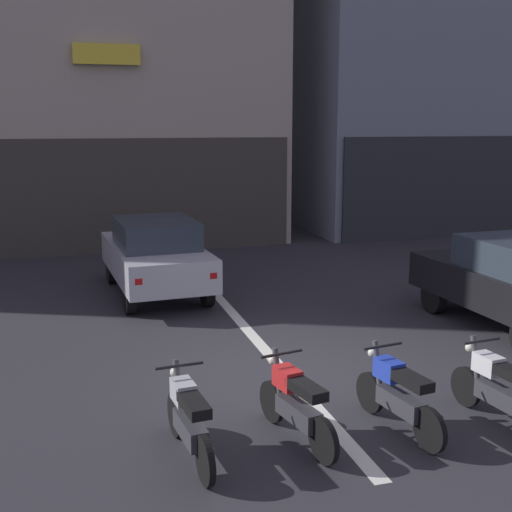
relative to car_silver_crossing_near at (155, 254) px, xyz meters
name	(u,v)px	position (x,y,z in m)	size (l,w,h in m)	color
ground_plane	(289,377)	(1.23, -5.21, -0.89)	(120.00, 120.00, 0.00)	#2B2B30
lane_centre_line	(205,282)	(1.23, 0.79, -0.88)	(0.20, 18.00, 0.01)	silver
building_mid_block	(120,15)	(0.21, 8.74, 6.10)	(9.06, 7.90, 14.01)	#B2A893
car_silver_crossing_near	(155,254)	(0.00, 0.00, 0.00)	(2.02, 4.20, 1.64)	black
motorcycle_silver_row_leftmost	(189,419)	(-0.59, -7.12, -0.43)	(0.55, 1.67, 0.98)	black
motorcycle_red_row_left_mid	(296,403)	(0.67, -7.06, -0.43)	(0.55, 1.65, 0.98)	black
motorcycle_blue_row_centre	(398,394)	(1.93, -7.15, -0.43)	(0.55, 1.66, 0.98)	black
motorcycle_white_row_right_mid	(498,388)	(3.19, -7.32, -0.43)	(0.55, 1.67, 0.98)	black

